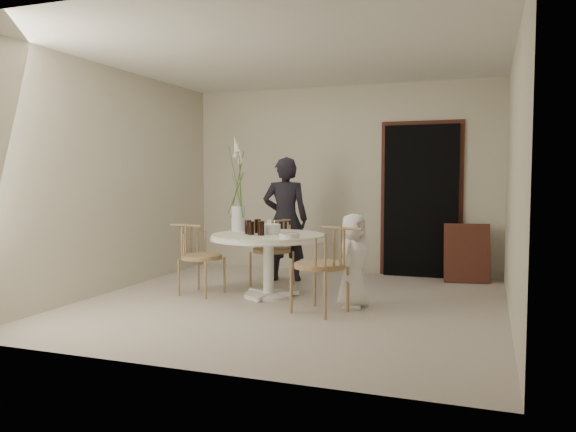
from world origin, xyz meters
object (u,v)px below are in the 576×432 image
(girl, at_px, (285,219))
(birthday_cake, at_px, (270,229))
(chair_far, at_px, (278,242))
(flower_vase, at_px, (238,198))
(chair_right, at_px, (330,257))
(chair_left, at_px, (194,249))
(boy, at_px, (353,261))
(table, at_px, (268,244))

(girl, bearing_deg, birthday_cake, 85.21)
(chair_far, xyz_separation_m, flower_vase, (-0.30, -0.56, 0.59))
(chair_right, distance_m, birthday_cake, 1.10)
(chair_left, distance_m, girl, 1.42)
(chair_right, height_order, boy, boy)
(chair_far, height_order, chair_right, chair_right)
(table, distance_m, girl, 1.09)
(chair_far, relative_size, birthday_cake, 3.59)
(girl, distance_m, boy, 1.76)
(table, height_order, boy, boy)
(chair_left, distance_m, boy, 1.94)
(chair_left, relative_size, girl, 0.50)
(girl, bearing_deg, chair_left, 43.36)
(boy, distance_m, birthday_cake, 1.09)
(table, bearing_deg, chair_far, 102.56)
(table, xyz_separation_m, flower_vase, (-0.47, 0.20, 0.52))
(flower_vase, bearing_deg, chair_far, 61.59)
(chair_left, xyz_separation_m, flower_vase, (0.43, 0.33, 0.60))
(chair_left, height_order, flower_vase, flower_vase)
(chair_right, relative_size, chair_left, 1.09)
(flower_vase, bearing_deg, girl, 70.94)
(flower_vase, bearing_deg, chair_left, -143.04)
(table, xyz_separation_m, birthday_cake, (0.01, 0.04, 0.17))
(birthday_cake, bearing_deg, chair_far, 103.91)
(chair_far, distance_m, chair_right, 1.70)
(table, xyz_separation_m, girl, (-0.17, 1.06, 0.21))
(chair_far, xyz_separation_m, chair_left, (-0.74, -0.89, -0.01))
(chair_left, relative_size, birthday_cake, 3.55)
(table, bearing_deg, flower_vase, 157.46)
(chair_right, bearing_deg, chair_far, -123.04)
(chair_left, bearing_deg, flower_vase, -45.38)
(chair_right, distance_m, flower_vase, 1.66)
(table, bearing_deg, girl, 99.37)
(girl, distance_m, flower_vase, 0.96)
(chair_far, distance_m, chair_left, 1.15)
(boy, relative_size, birthday_cake, 4.28)
(chair_right, distance_m, boy, 0.43)
(chair_right, relative_size, boy, 0.90)
(chair_far, bearing_deg, boy, -16.88)
(table, relative_size, chair_left, 1.60)
(chair_left, xyz_separation_m, girl, (0.73, 1.19, 0.29))
(chair_far, bearing_deg, flower_vase, -97.52)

